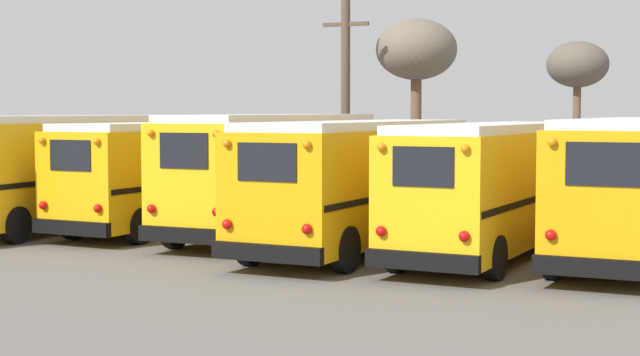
{
  "coord_description": "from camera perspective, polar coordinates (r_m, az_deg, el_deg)",
  "views": [
    {
      "loc": [
        10.49,
        -23.8,
        3.45
      ],
      "look_at": [
        0.0,
        -0.11,
        1.67
      ],
      "focal_mm": 55.0,
      "sensor_mm": 36.0,
      "label": 1
    }
  ],
  "objects": [
    {
      "name": "school_bus_2",
      "position": [
        27.26,
        -2.52,
        0.51
      ],
      "size": [
        2.49,
        9.94,
        3.35
      ],
      "color": "yellow",
      "rests_on": "ground"
    },
    {
      "name": "ground_plane",
      "position": [
        26.23,
        0.1,
        -3.62
      ],
      "size": [
        160.0,
        160.0,
        0.0
      ],
      "primitive_type": "plane",
      "color": "#66635E"
    },
    {
      "name": "school_bus_3",
      "position": [
        24.41,
        2.51,
        -0.08
      ],
      "size": [
        2.97,
        9.99,
        3.2
      ],
      "color": "#E5A00C",
      "rests_on": "ground"
    },
    {
      "name": "school_bus_5",
      "position": [
        23.92,
        18.04,
        -0.28
      ],
      "size": [
        2.83,
        10.26,
        3.27
      ],
      "color": "#E5A00C",
      "rests_on": "ground"
    },
    {
      "name": "bare_tree_1",
      "position": [
        42.0,
        14.76,
        6.25
      ],
      "size": [
        2.54,
        2.54,
        6.31
      ],
      "color": "brown",
      "rests_on": "ground"
    },
    {
      "name": "school_bus_1",
      "position": [
        29.31,
        -7.71,
        0.46
      ],
      "size": [
        2.96,
        10.47,
        3.12
      ],
      "color": "#EAAA0F",
      "rests_on": "ground"
    },
    {
      "name": "school_bus_4",
      "position": [
        23.71,
        10.05,
        -0.35
      ],
      "size": [
        2.84,
        9.7,
        3.15
      ],
      "color": "yellow",
      "rests_on": "ground"
    },
    {
      "name": "bare_tree_0",
      "position": [
        37.91,
        5.63,
        7.27
      ],
      "size": [
        3.11,
        3.11,
        6.96
      ],
      "color": "brown",
      "rests_on": "ground"
    },
    {
      "name": "utility_pole",
      "position": [
        36.36,
        1.49,
        4.61
      ],
      "size": [
        1.8,
        0.34,
        7.54
      ],
      "color": "brown",
      "rests_on": "ground"
    },
    {
      "name": "school_bus_0",
      "position": [
        29.87,
        -14.6,
        0.62
      ],
      "size": [
        2.57,
        9.79,
        3.31
      ],
      "color": "yellow",
      "rests_on": "ground"
    }
  ]
}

